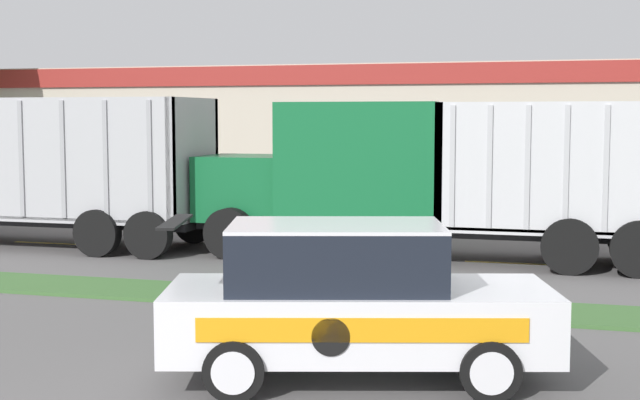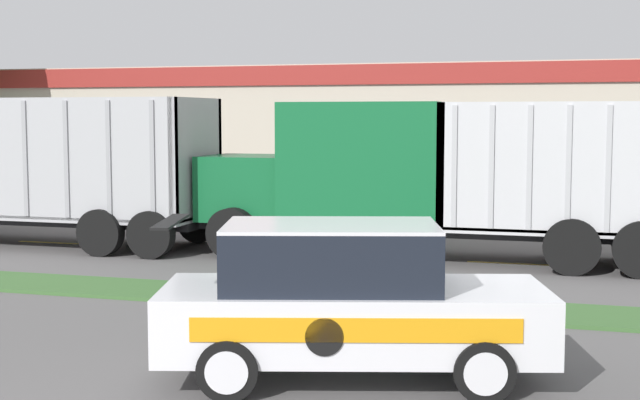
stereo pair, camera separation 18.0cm
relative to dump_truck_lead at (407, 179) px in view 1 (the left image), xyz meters
name	(u,v)px [view 1 (the left image)]	position (x,y,z in m)	size (l,w,h in m)	color
grass_verge	(239,296)	(-1.97, -4.88, -1.67)	(120.00, 1.53, 0.06)	#3D6633
centre_line_3	(59,243)	(-8.34, -0.12, -1.69)	(2.40, 0.14, 0.01)	yellow
centre_line_4	(275,253)	(-2.94, -0.12, -1.69)	(2.40, 0.14, 0.01)	yellow
centre_line_5	(524,264)	(2.46, -0.12, -1.69)	(2.40, 0.14, 0.01)	yellow
dump_truck_lead	(407,179)	(0.00, 0.00, 0.00)	(11.13, 2.61, 3.32)	black
rally_car	(352,301)	(0.93, -8.88, -0.78)	(4.69, 2.81, 1.84)	white
store_building_backdrop	(348,126)	(-6.74, 22.19, 0.87)	(34.15, 12.10, 5.13)	#BCB29E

